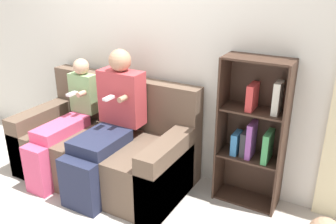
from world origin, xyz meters
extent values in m
plane|color=#BCB2A8|center=(0.00, 0.00, 0.00)|extent=(14.00, 14.00, 0.00)
cube|color=silver|center=(0.00, 1.03, 1.27)|extent=(10.00, 0.06, 2.55)
cube|color=brown|center=(-0.13, 0.43, 0.24)|extent=(1.72, 0.73, 0.48)
cube|color=brown|center=(-0.13, 0.88, 0.49)|extent=(1.72, 0.17, 0.98)
cube|color=brown|center=(-0.90, 0.43, 0.32)|extent=(0.19, 0.73, 0.63)
cube|color=brown|center=(0.63, 0.43, 0.32)|extent=(0.19, 0.73, 0.63)
cube|color=#232842|center=(0.01, 0.00, 0.24)|extent=(0.37, 0.12, 0.48)
cube|color=#232842|center=(0.01, 0.32, 0.53)|extent=(0.37, 0.52, 0.11)
cube|color=#B73D42|center=(0.01, 0.67, 0.85)|extent=(0.44, 0.20, 0.52)
sphere|color=tan|center=(0.01, 0.67, 1.21)|extent=(0.21, 0.21, 0.21)
cylinder|color=tan|center=(0.13, 0.53, 0.90)|extent=(0.05, 0.10, 0.05)
cube|color=white|center=(0.01, 0.48, 0.90)|extent=(0.05, 0.12, 0.02)
cube|color=#DB4C75|center=(-0.51, 0.00, 0.24)|extent=(0.25, 0.12, 0.48)
cube|color=#DB4C75|center=(-0.51, 0.35, 0.53)|extent=(0.25, 0.58, 0.11)
cube|color=#84AD70|center=(-0.51, 0.71, 0.79)|extent=(0.29, 0.13, 0.41)
sphere|color=tan|center=(-0.51, 0.71, 1.07)|extent=(0.16, 0.16, 0.16)
cylinder|color=tan|center=(-0.43, 0.59, 0.83)|extent=(0.05, 0.10, 0.05)
cube|color=white|center=(-0.51, 0.54, 0.83)|extent=(0.05, 0.12, 0.02)
cube|color=#3D281E|center=(0.97, 0.85, 0.67)|extent=(0.02, 0.29, 1.34)
cube|color=#3D281E|center=(1.51, 0.85, 0.67)|extent=(0.02, 0.29, 1.34)
cube|color=#3D281E|center=(1.24, 0.99, 0.67)|extent=(0.56, 0.02, 1.34)
cube|color=#3D281E|center=(1.24, 0.85, 0.01)|extent=(0.53, 0.25, 0.02)
cube|color=#3D281E|center=(1.24, 0.85, 0.45)|extent=(0.53, 0.25, 0.02)
cube|color=#3D281E|center=(1.24, 0.85, 0.89)|extent=(0.53, 0.25, 0.02)
cube|color=#3D281E|center=(1.24, 0.85, 1.33)|extent=(0.53, 0.25, 0.02)
cube|color=beige|center=(1.42, 0.85, 1.03)|extent=(0.05, 0.15, 0.27)
cube|color=#333338|center=(1.19, 0.85, 0.57)|extent=(0.06, 0.14, 0.22)
cube|color=#429956|center=(1.39, 0.85, 0.59)|extent=(0.05, 0.21, 0.27)
cube|color=teal|center=(1.11, 0.85, 0.56)|extent=(0.06, 0.17, 0.20)
cube|color=#C63838|center=(1.21, 0.85, 1.01)|extent=(0.06, 0.19, 0.22)
cube|color=#934CA3|center=(1.24, 0.85, 0.62)|extent=(0.05, 0.18, 0.32)
camera|label=1|loc=(1.96, -1.90, 1.99)|focal=38.00mm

